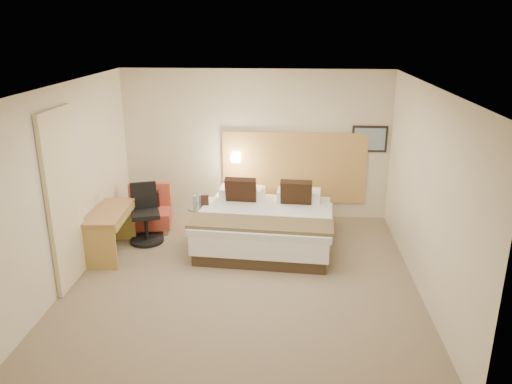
# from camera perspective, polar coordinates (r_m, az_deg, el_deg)

# --- Properties ---
(floor) EXTENTS (4.80, 5.00, 0.02)m
(floor) POSITION_cam_1_polar(r_m,az_deg,el_deg) (7.19, -1.43, -9.94)
(floor) COLOR #7D6B54
(floor) RESTS_ON ground
(ceiling) EXTENTS (4.80, 5.00, 0.02)m
(ceiling) POSITION_cam_1_polar(r_m,az_deg,el_deg) (6.35, -1.64, 12.12)
(ceiling) COLOR white
(ceiling) RESTS_ON floor
(wall_back) EXTENTS (4.80, 0.02, 2.70)m
(wall_back) POSITION_cam_1_polar(r_m,az_deg,el_deg) (9.06, -0.03, 5.40)
(wall_back) COLOR beige
(wall_back) RESTS_ON floor
(wall_front) EXTENTS (4.80, 0.02, 2.70)m
(wall_front) POSITION_cam_1_polar(r_m,az_deg,el_deg) (4.36, -4.69, -10.05)
(wall_front) COLOR beige
(wall_front) RESTS_ON floor
(wall_left) EXTENTS (0.02, 5.00, 2.70)m
(wall_left) POSITION_cam_1_polar(r_m,az_deg,el_deg) (7.28, -20.78, 0.78)
(wall_left) COLOR beige
(wall_left) RESTS_ON floor
(wall_right) EXTENTS (0.02, 5.00, 2.70)m
(wall_right) POSITION_cam_1_polar(r_m,az_deg,el_deg) (6.86, 18.94, -0.06)
(wall_right) COLOR beige
(wall_right) RESTS_ON floor
(headboard_panel) EXTENTS (2.60, 0.04, 1.30)m
(headboard_panel) POSITION_cam_1_polar(r_m,az_deg,el_deg) (9.10, 4.36, 2.80)
(headboard_panel) COLOR #BB8848
(headboard_panel) RESTS_ON wall_back
(art_frame) EXTENTS (0.62, 0.03, 0.47)m
(art_frame) POSITION_cam_1_polar(r_m,az_deg,el_deg) (9.08, 12.85, 5.94)
(art_frame) COLOR black
(art_frame) RESTS_ON wall_back
(art_canvas) EXTENTS (0.54, 0.01, 0.39)m
(art_canvas) POSITION_cam_1_polar(r_m,az_deg,el_deg) (9.06, 12.87, 5.91)
(art_canvas) COLOR #778FA4
(art_canvas) RESTS_ON wall_back
(lamp_arm) EXTENTS (0.02, 0.12, 0.02)m
(lamp_arm) POSITION_cam_1_polar(r_m,az_deg,el_deg) (9.05, -2.28, 4.06)
(lamp_arm) COLOR white
(lamp_arm) RESTS_ON wall_back
(lamp_shade) EXTENTS (0.15, 0.15, 0.15)m
(lamp_shade) POSITION_cam_1_polar(r_m,az_deg,el_deg) (8.99, -2.32, 3.97)
(lamp_shade) COLOR #FFEDC6
(lamp_shade) RESTS_ON wall_back
(curtain) EXTENTS (0.06, 0.90, 2.42)m
(curtain) POSITION_cam_1_polar(r_m,az_deg,el_deg) (7.08, -21.10, -0.85)
(curtain) COLOR beige
(curtain) RESTS_ON wall_left
(bottle_a) EXTENTS (0.07, 0.07, 0.20)m
(bottle_a) POSITION_cam_1_polar(r_m,az_deg,el_deg) (8.31, -6.99, -1.05)
(bottle_a) COLOR #8FB4DD
(bottle_a) RESTS_ON side_table
(bottle_b) EXTENTS (0.07, 0.07, 0.20)m
(bottle_b) POSITION_cam_1_polar(r_m,az_deg,el_deg) (8.35, -6.34, -0.93)
(bottle_b) COLOR #81ACC7
(bottle_b) RESTS_ON side_table
(menu_folder) EXTENTS (0.13, 0.07, 0.22)m
(menu_folder) POSITION_cam_1_polar(r_m,az_deg,el_deg) (8.25, -5.87, -1.09)
(menu_folder) COLOR black
(menu_folder) RESTS_ON side_table
(bed) EXTENTS (2.24, 2.20, 1.03)m
(bed) POSITION_cam_1_polar(r_m,az_deg,el_deg) (8.15, 1.16, -3.65)
(bed) COLOR #392A1C
(bed) RESTS_ON floor
(lounge_chair) EXTENTS (0.82, 0.75, 0.77)m
(lounge_chair) POSITION_cam_1_polar(r_m,az_deg,el_deg) (8.92, -12.08, -2.26)
(lounge_chair) COLOR tan
(lounge_chair) RESTS_ON floor
(side_table) EXTENTS (0.57, 0.57, 0.55)m
(side_table) POSITION_cam_1_polar(r_m,az_deg,el_deg) (8.42, -6.24, -3.23)
(side_table) COLOR silver
(side_table) RESTS_ON floor
(desk) EXTENTS (0.59, 1.19, 0.73)m
(desk) POSITION_cam_1_polar(r_m,az_deg,el_deg) (8.00, -16.27, -3.06)
(desk) COLOR #A47040
(desk) RESTS_ON floor
(desk_chair) EXTENTS (0.69, 0.69, 0.97)m
(desk_chair) POSITION_cam_1_polar(r_m,az_deg,el_deg) (8.40, -12.51, -2.96)
(desk_chair) COLOR black
(desk_chair) RESTS_ON floor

